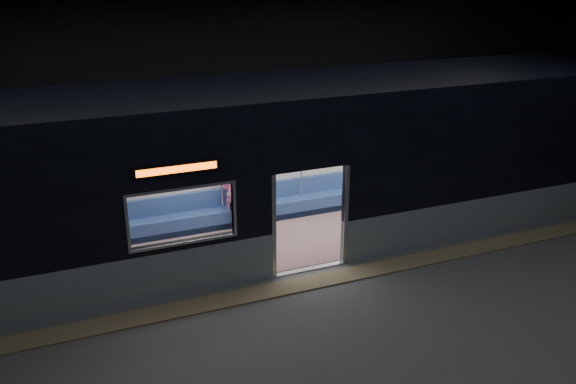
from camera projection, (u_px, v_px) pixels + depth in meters
station_floor at (333, 295)px, 10.87m from camera, size 24.00×14.00×0.01m
station_envelope at (340, 92)px, 9.57m from camera, size 24.00×14.00×5.00m
tactile_strip at (320, 280)px, 11.34m from camera, size 22.80×0.50×0.03m
metro_car at (280, 157)px, 12.41m from camera, size 18.00×3.04×3.35m
passenger at (237, 192)px, 13.42m from camera, size 0.42×0.72×1.43m
handbag at (240, 201)px, 13.25m from camera, size 0.37×0.35×0.15m
transit_map at (342, 147)px, 14.43m from camera, size 0.95×0.03×0.62m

